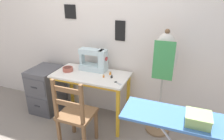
% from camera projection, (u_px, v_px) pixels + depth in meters
% --- Properties ---
extents(ground_plane, '(14.00, 14.00, 0.00)m').
position_uv_depth(ground_plane, '(84.00, 130.00, 2.80)').
color(ground_plane, gray).
extents(wall_back, '(10.00, 0.06, 2.55)m').
position_uv_depth(wall_back, '(100.00, 31.00, 2.83)').
color(wall_back, silver).
rests_on(wall_back, ground_plane).
extents(sewing_table, '(1.04, 0.54, 0.74)m').
position_uv_depth(sewing_table, '(91.00, 81.00, 2.78)').
color(sewing_table, silver).
rests_on(sewing_table, ground_plane).
extents(sewing_machine, '(0.41, 0.18, 0.34)m').
position_uv_depth(sewing_machine, '(95.00, 61.00, 2.82)').
color(sewing_machine, silver).
rests_on(sewing_machine, sewing_table).
extents(fabric_bowl, '(0.14, 0.14, 0.06)m').
position_uv_depth(fabric_bowl, '(68.00, 69.00, 2.84)').
color(fabric_bowl, '#B25647').
rests_on(fabric_bowl, sewing_table).
extents(scissors, '(0.12, 0.09, 0.01)m').
position_uv_depth(scissors, '(117.00, 83.00, 2.50)').
color(scissors, silver).
rests_on(scissors, sewing_table).
extents(thread_spool_near_machine, '(0.03, 0.03, 0.04)m').
position_uv_depth(thread_spool_near_machine, '(104.00, 76.00, 2.64)').
color(thread_spool_near_machine, orange).
rests_on(thread_spool_near_machine, sewing_table).
extents(thread_spool_mid_table, '(0.04, 0.04, 0.04)m').
position_uv_depth(thread_spool_mid_table, '(110.00, 73.00, 2.72)').
color(thread_spool_mid_table, orange).
rests_on(thread_spool_mid_table, sewing_table).
extents(thread_spool_far_edge, '(0.04, 0.04, 0.04)m').
position_uv_depth(thread_spool_far_edge, '(112.00, 77.00, 2.63)').
color(thread_spool_far_edge, black).
rests_on(thread_spool_far_edge, sewing_table).
extents(wooden_chair, '(0.40, 0.38, 0.95)m').
position_uv_depth(wooden_chair, '(76.00, 115.00, 2.37)').
color(wooden_chair, brown).
rests_on(wooden_chair, ground_plane).
extents(filing_cabinet, '(0.40, 0.52, 0.71)m').
position_uv_depth(filing_cabinet, '(47.00, 89.00, 3.16)').
color(filing_cabinet, '#4C4C51').
rests_on(filing_cabinet, ground_plane).
extents(dress_form, '(0.32, 0.32, 1.42)m').
position_uv_depth(dress_form, '(164.00, 64.00, 2.42)').
color(dress_form, '#846647').
rests_on(dress_form, ground_plane).
extents(ironing_board, '(1.16, 0.35, 0.87)m').
position_uv_depth(ironing_board, '(192.00, 124.00, 1.64)').
color(ironing_board, '#3D6BAD').
rests_on(ironing_board, ground_plane).
extents(storage_box, '(0.19, 0.18, 0.09)m').
position_uv_depth(storage_box, '(198.00, 119.00, 1.55)').
color(storage_box, '#8EB266').
rests_on(storage_box, ironing_board).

